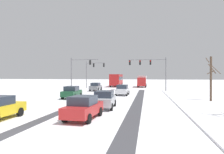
% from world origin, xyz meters
% --- Properties ---
extents(ground_plane, '(300.00, 300.00, 0.00)m').
position_xyz_m(ground_plane, '(0.00, 0.00, 0.00)').
color(ground_plane, white).
extents(wheel_track_left_lane, '(0.91, 35.67, 0.01)m').
position_xyz_m(wheel_track_left_lane, '(-1.60, 16.22, 0.00)').
color(wheel_track_left_lane, '#424247').
rests_on(wheel_track_left_lane, ground).
extents(wheel_track_right_lane, '(1.13, 35.67, 0.01)m').
position_xyz_m(wheel_track_right_lane, '(4.48, 16.22, 0.00)').
color(wheel_track_right_lane, '#424247').
rests_on(wheel_track_right_lane, ground).
extents(sidewalk_kerb_right, '(4.00, 35.67, 0.12)m').
position_xyz_m(sidewalk_kerb_right, '(10.48, 14.59, 0.06)').
color(sidewalk_kerb_right, white).
rests_on(sidewalk_kerb_right, ground).
extents(traffic_signal_far_left, '(4.67, 0.44, 6.50)m').
position_xyz_m(traffic_signal_far_left, '(-7.51, 38.48, 4.58)').
color(traffic_signal_far_left, slate).
rests_on(traffic_signal_far_left, ground).
extents(traffic_signal_near_left, '(5.67, 0.57, 6.50)m').
position_xyz_m(traffic_signal_near_left, '(-7.55, 28.33, 4.40)').
color(traffic_signal_near_left, slate).
rests_on(traffic_signal_near_left, ground).
extents(traffic_signal_near_right, '(7.32, 0.43, 6.50)m').
position_xyz_m(traffic_signal_near_right, '(6.15, 30.45, 4.83)').
color(traffic_signal_near_right, slate).
rests_on(traffic_signal_near_right, ground).
extents(car_grey_lead, '(1.86, 4.11, 1.62)m').
position_xyz_m(car_grey_lead, '(-4.51, 29.74, 0.82)').
color(car_grey_lead, slate).
rests_on(car_grey_lead, ground).
extents(car_white_second, '(1.89, 4.13, 1.62)m').
position_xyz_m(car_white_second, '(1.79, 21.81, 0.82)').
color(car_white_second, silver).
rests_on(car_white_second, ground).
extents(car_dark_green_third, '(1.98, 4.18, 1.62)m').
position_xyz_m(car_dark_green_third, '(-4.37, 16.48, 0.82)').
color(car_dark_green_third, '#194C2D').
rests_on(car_dark_green_third, ground).
extents(car_silver_fourth, '(1.98, 4.17, 1.62)m').
position_xyz_m(car_silver_fourth, '(1.62, 9.22, 0.82)').
color(car_silver_fourth, '#B7BABF').
rests_on(car_silver_fourth, ground).
extents(car_red_sixth, '(2.01, 4.19, 1.62)m').
position_xyz_m(car_red_sixth, '(1.14, 4.41, 0.82)').
color(car_red_sixth, red).
rests_on(car_red_sixth, ground).
extents(bus_oncoming, '(2.88, 11.06, 3.38)m').
position_xyz_m(bus_oncoming, '(-2.86, 46.76, 1.99)').
color(bus_oncoming, '#B21E1E').
rests_on(bus_oncoming, ground).
extents(box_truck_delivery, '(2.39, 7.43, 3.02)m').
position_xyz_m(box_truck_delivery, '(4.26, 44.87, 1.63)').
color(box_truck_delivery, red).
rests_on(box_truck_delivery, ground).
extents(bare_tree_sidewalk_mid, '(1.47, 1.53, 5.28)m').
position_xyz_m(bare_tree_sidewalk_mid, '(12.98, 16.41, 2.79)').
color(bare_tree_sidewalk_mid, brown).
rests_on(bare_tree_sidewalk_mid, ground).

